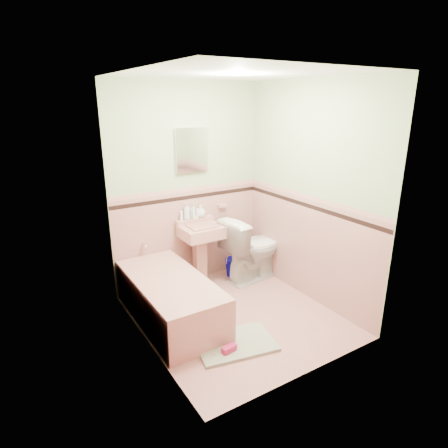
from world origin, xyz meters
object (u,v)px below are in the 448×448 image
medicine_cabinet (192,150)px  soap_bottle_mid (194,211)px  shoe (229,349)px  soap_bottle_left (187,211)px  soap_bottle_right (201,211)px  bucket (234,267)px  bathtub (170,300)px  toilet (253,248)px  sink (202,256)px

medicine_cabinet → soap_bottle_mid: (-0.01, -0.03, -0.75)m
shoe → soap_bottle_left: bearing=68.3°
soap_bottle_right → bucket: 0.92m
bathtub → medicine_cabinet: size_ratio=2.84×
medicine_cabinet → soap_bottle_mid: size_ratio=2.72×
soap_bottle_right → soap_bottle_mid: bearing=180.0°
soap_bottle_right → toilet: (0.57, -0.36, -0.50)m
soap_bottle_right → shoe: 1.87m
bathtub → toilet: 1.40m
soap_bottle_mid → bucket: 0.98m
toilet → shoe: size_ratio=5.98×
shoe → bathtub: bearing=95.2°
soap_bottle_left → toilet: size_ratio=0.25×
bucket → toilet: bearing=-48.7°
sink → soap_bottle_mid: (-0.01, 0.18, 0.55)m
medicine_cabinet → soap_bottle_mid: 0.75m
medicine_cabinet → sink: bearing=-90.0°
sink → soap_bottle_left: bearing=121.0°
soap_bottle_left → toilet: bearing=-25.2°
sink → soap_bottle_mid: soap_bottle_mid is taller
soap_bottle_mid → bucket: bearing=-18.7°
bathtub → sink: bearing=37.9°
sink → bucket: size_ratio=3.32×
medicine_cabinet → bucket: 1.67m
medicine_cabinet → soap_bottle_right: medicine_cabinet is taller
sink → medicine_cabinet: (0.00, 0.21, 1.30)m
soap_bottle_mid → shoe: size_ratio=1.35×
medicine_cabinet → bucket: size_ratio=2.21×
soap_bottle_right → toilet: size_ratio=0.19×
bathtub → soap_bottle_left: size_ratio=7.01×
bathtub → bucket: size_ratio=6.26×
soap_bottle_mid → soap_bottle_right: (0.10, 0.00, -0.02)m
medicine_cabinet → toilet: bearing=-30.6°
shoe → toilet: bearing=38.1°
soap_bottle_mid → bucket: soap_bottle_mid is taller
sink → shoe: 1.50m
bathtub → shoe: bathtub is taller
soap_bottle_mid → soap_bottle_right: 0.10m
medicine_cabinet → bucket: medicine_cabinet is taller
sink → bucket: sink is taller
sink → soap_bottle_left: (-0.11, 0.18, 0.56)m
sink → bathtub: bearing=-142.1°
soap_bottle_left → bathtub: bearing=-128.9°
bathtub → soap_bottle_mid: soap_bottle_mid is taller
soap_bottle_left → shoe: 1.84m
medicine_cabinet → bucket: bearing=-22.1°
sink → shoe: size_ratio=5.52×
soap_bottle_left → bucket: soap_bottle_left is taller
toilet → bucket: 0.40m
toilet → shoe: (-1.13, -1.20, -0.37)m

